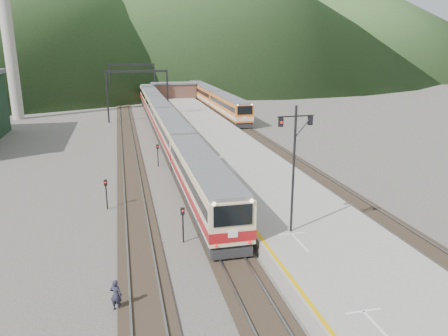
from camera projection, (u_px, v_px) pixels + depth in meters
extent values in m
plane|color=#47423D|center=(270.00, 333.00, 18.45)|extent=(400.00, 400.00, 0.00)
cube|color=black|center=(167.00, 139.00, 55.88)|extent=(2.60, 200.00, 0.12)
cube|color=slate|center=(162.00, 139.00, 55.70)|extent=(0.10, 200.00, 0.14)
cube|color=slate|center=(173.00, 138.00, 56.02)|extent=(0.10, 200.00, 0.14)
cube|color=black|center=(128.00, 141.00, 54.77)|extent=(2.60, 200.00, 0.12)
cube|color=slate|center=(122.00, 141.00, 54.59)|extent=(0.10, 200.00, 0.14)
cube|color=slate|center=(133.00, 140.00, 54.91)|extent=(0.10, 200.00, 0.14)
cube|color=black|center=(253.00, 135.00, 58.43)|extent=(2.60, 200.00, 0.12)
cube|color=slate|center=(248.00, 135.00, 58.25)|extent=(0.10, 200.00, 0.14)
cube|color=slate|center=(258.00, 134.00, 58.57)|extent=(0.10, 200.00, 0.14)
cube|color=gray|center=(213.00, 137.00, 55.13)|extent=(8.00, 100.00, 1.00)
cube|color=black|center=(107.00, 97.00, 67.19)|extent=(0.25, 0.25, 8.00)
cube|color=black|center=(168.00, 95.00, 69.25)|extent=(0.25, 0.25, 8.00)
cube|color=black|center=(137.00, 71.00, 67.19)|extent=(9.30, 0.22, 0.35)
cube|color=black|center=(110.00, 83.00, 90.60)|extent=(0.25, 0.25, 8.00)
cube|color=black|center=(155.00, 83.00, 92.66)|extent=(0.25, 0.25, 8.00)
cube|color=black|center=(131.00, 64.00, 90.59)|extent=(9.30, 0.22, 0.35)
cylinder|color=#9E998E|center=(6.00, 23.00, 67.53)|extent=(1.80, 1.80, 30.00)
cube|color=brown|center=(174.00, 91.00, 92.07)|extent=(9.00, 4.00, 2.80)
cube|color=slate|center=(174.00, 83.00, 91.64)|extent=(9.40, 4.40, 0.30)
cone|color=#23411E|center=(337.00, 19.00, 232.66)|extent=(160.00, 160.00, 50.00)
cube|color=beige|center=(203.00, 183.00, 32.35)|extent=(2.67, 17.96, 3.26)
cube|color=beige|center=(173.00, 135.00, 49.63)|extent=(2.67, 17.96, 3.26)
cube|color=beige|center=(158.00, 112.00, 66.92)|extent=(2.67, 17.96, 3.26)
cube|color=beige|center=(150.00, 98.00, 84.20)|extent=(2.67, 17.96, 3.26)
cube|color=#CB6723|center=(229.00, 108.00, 70.38)|extent=(2.68, 18.00, 3.27)
cube|color=#CB6723|center=(207.00, 96.00, 87.70)|extent=(2.68, 18.00, 3.27)
cube|color=#CB6723|center=(192.00, 87.00, 105.02)|extent=(2.68, 18.00, 3.27)
cylinder|color=black|center=(293.00, 171.00, 25.11)|extent=(0.14, 0.14, 7.53)
cube|color=black|center=(296.00, 116.00, 24.25)|extent=(2.20, 0.20, 0.07)
cube|color=black|center=(281.00, 122.00, 24.09)|extent=(0.26, 0.19, 0.50)
cube|color=black|center=(310.00, 121.00, 24.58)|extent=(0.26, 0.19, 0.50)
cylinder|color=black|center=(183.00, 227.00, 26.68)|extent=(0.10, 0.10, 2.00)
cube|color=black|center=(183.00, 211.00, 26.39)|extent=(0.27, 0.23, 0.45)
cylinder|color=black|center=(158.00, 157.00, 43.38)|extent=(0.10, 0.10, 2.00)
cube|color=black|center=(158.00, 147.00, 43.09)|extent=(0.27, 0.23, 0.45)
cylinder|color=black|center=(107.00, 196.00, 32.12)|extent=(0.10, 0.10, 2.00)
cube|color=black|center=(105.00, 183.00, 31.83)|extent=(0.26, 0.22, 0.45)
imported|color=#222131|center=(116.00, 295.00, 19.88)|extent=(0.65, 0.55, 1.53)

